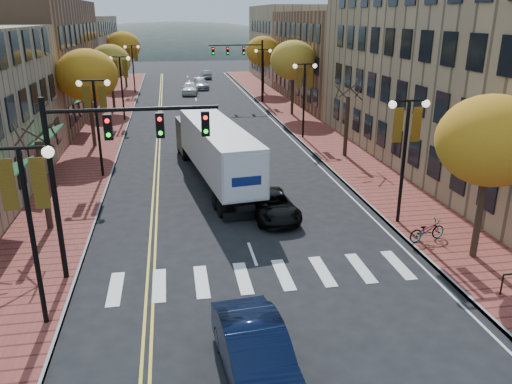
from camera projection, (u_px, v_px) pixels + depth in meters
name	position (u px, v px, depth m)	size (l,w,h in m)	color
ground	(271.00, 304.00, 17.57)	(200.00, 200.00, 0.00)	black
sidewalk_left	(107.00, 124.00, 46.29)	(4.00, 85.00, 0.15)	brown
sidewalk_right	(295.00, 118.00, 49.16)	(4.00, 85.00, 0.15)	brown
building_left_mid	(17.00, 62.00, 46.45)	(12.00, 24.00, 11.00)	brown
building_left_far	(67.00, 52.00, 69.91)	(12.00, 26.00, 9.50)	#9E8966
building_right_near	(499.00, 49.00, 32.87)	(15.00, 28.00, 15.00)	#997F5B
building_right_mid	(356.00, 57.00, 57.85)	(15.00, 24.00, 10.00)	brown
building_right_far	(306.00, 43.00, 78.11)	(15.00, 20.00, 11.00)	#9E8966
tree_left_a	(44.00, 186.00, 22.81)	(0.28, 0.28, 4.20)	#382619
tree_left_b	(87.00, 75.00, 36.60)	(4.48, 4.48, 7.21)	#382619
tree_left_c	(110.00, 62.00, 51.59)	(4.16, 4.16, 6.69)	#382619
tree_left_d	(123.00, 46.00, 68.12)	(4.61, 4.61, 7.42)	#382619
tree_right_a	(491.00, 141.00, 19.17)	(4.16, 4.16, 6.69)	#382619
tree_right_b	(346.00, 126.00, 34.97)	(0.28, 0.28, 4.20)	#382619
tree_right_c	(293.00, 60.00, 48.76)	(4.48, 4.48, 7.21)	#382619
tree_right_d	(263.00, 51.00, 63.67)	(4.35, 4.35, 7.00)	#382619
lamp_left_a	(27.00, 203.00, 14.93)	(1.96, 0.36, 6.05)	black
lamp_left_b	(96.00, 110.00, 29.79)	(1.96, 0.36, 6.05)	black
lamp_left_c	(121.00, 76.00, 46.51)	(1.96, 0.36, 6.05)	black
lamp_left_d	(133.00, 60.00, 63.22)	(1.96, 0.36, 6.05)	black
lamp_right_a	(406.00, 138.00, 22.90)	(1.96, 0.36, 6.05)	black
lamp_right_b	(304.00, 86.00, 39.62)	(1.96, 0.36, 6.05)	black
lamp_right_c	(263.00, 65.00, 56.33)	(1.96, 0.36, 6.05)	black
traffic_mast_near	(106.00, 154.00, 17.83)	(6.10, 0.35, 7.00)	black
traffic_mast_far	(245.00, 60.00, 55.80)	(6.10, 0.34, 7.00)	black
semi_truck	(213.00, 147.00, 30.08)	(4.23, 14.78, 3.65)	black
navy_sedan	(256.00, 355.00, 13.68)	(1.72, 4.93, 1.62)	black
black_suv	(272.00, 205.00, 24.98)	(2.09, 4.53, 1.26)	black
car_far_white	(190.00, 88.00, 63.95)	(1.89, 4.69, 1.60)	white
car_far_silver	(201.00, 84.00, 68.68)	(1.93, 4.75, 1.38)	#98979E
car_far_oncoming	(206.00, 74.00, 79.90)	(1.36, 3.90, 1.28)	#97979E
bicycle	(427.00, 230.00, 22.06)	(0.64, 1.84, 0.96)	gray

